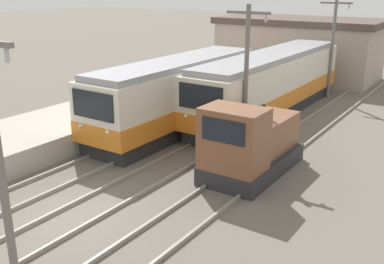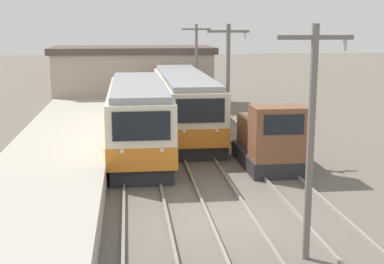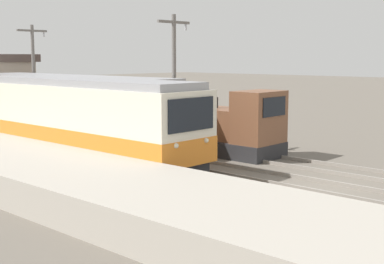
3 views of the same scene
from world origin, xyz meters
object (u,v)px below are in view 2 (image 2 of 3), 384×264
(commuter_train_center, at_px, (184,105))
(catenary_mast_near, at_px, (311,135))
(shunting_locomotive, at_px, (269,141))
(catenary_mast_far, at_px, (196,66))
(commuter_train_left, at_px, (138,121))
(catenary_mast_mid, at_px, (228,85))

(commuter_train_center, height_order, catenary_mast_near, catenary_mast_near)
(shunting_locomotive, height_order, catenary_mast_near, catenary_mast_near)
(commuter_train_center, relative_size, catenary_mast_far, 2.31)
(commuter_train_left, distance_m, catenary_mast_far, 11.97)
(catenary_mast_near, xyz_separation_m, catenary_mast_far, (0.00, 23.85, 0.00))
(commuter_train_left, height_order, shunting_locomotive, commuter_train_left)
(commuter_train_left, relative_size, catenary_mast_mid, 1.87)
(catenary_mast_mid, bearing_deg, catenary_mast_far, 90.00)
(catenary_mast_mid, distance_m, catenary_mast_far, 11.93)
(commuter_train_left, relative_size, commuter_train_center, 0.81)
(shunting_locomotive, bearing_deg, catenary_mast_near, -98.86)
(commuter_train_center, bearing_deg, catenary_mast_near, -85.19)
(commuter_train_center, distance_m, catenary_mast_near, 18.09)
(shunting_locomotive, height_order, catenary_mast_mid, catenary_mast_mid)
(catenary_mast_near, bearing_deg, catenary_mast_mid, 90.00)
(catenary_mast_mid, bearing_deg, commuter_train_center, 104.10)
(commuter_train_left, relative_size, catenary_mast_far, 1.87)
(commuter_train_left, relative_size, shunting_locomotive, 2.44)
(shunting_locomotive, relative_size, catenary_mast_near, 0.76)
(catenary_mast_near, xyz_separation_m, catenary_mast_mid, (0.00, 11.93, 0.00))
(commuter_train_left, xyz_separation_m, catenary_mast_far, (4.31, 11.02, 1.84))
(shunting_locomotive, xyz_separation_m, catenary_mast_mid, (-1.49, 2.35, 2.30))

